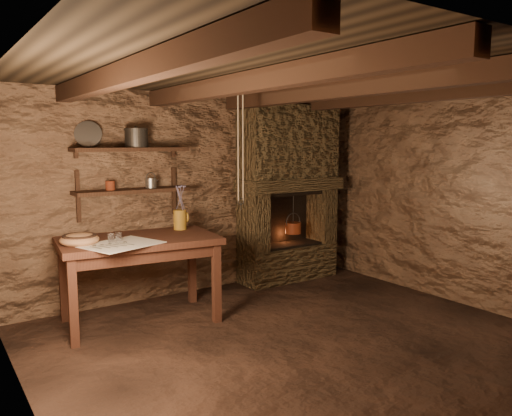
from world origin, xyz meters
TOP-DOWN VIEW (x-y plane):
  - floor at (0.00, 0.00)m, footprint 4.50×4.50m
  - back_wall at (0.00, 2.00)m, footprint 4.50×0.04m
  - left_wall at (-2.25, 0.00)m, footprint 0.04×4.00m
  - right_wall at (2.25, 0.00)m, footprint 0.04×4.00m
  - ceiling at (0.00, 0.00)m, footprint 4.50×4.00m
  - beam_far_left at (-1.50, 0.00)m, footprint 0.14×3.95m
  - beam_mid_left at (-0.50, 0.00)m, footprint 0.14×3.95m
  - beam_mid_right at (0.50, 0.00)m, footprint 0.14×3.95m
  - beam_far_right at (1.50, 0.00)m, footprint 0.14×3.95m
  - shelf_lower at (-0.85, 1.84)m, footprint 1.25×0.30m
  - shelf_upper at (-0.85, 1.84)m, footprint 1.25×0.30m
  - hearth at (1.25, 1.77)m, footprint 1.43×0.51m
  - work_table at (-0.99, 1.33)m, footprint 1.63×1.06m
  - linen_cloth at (-1.26, 1.08)m, footprint 0.79×0.71m
  - pewter_cutlery_row at (-1.26, 1.06)m, footprint 0.59×0.38m
  - drinking_glasses at (-1.23, 1.21)m, footprint 0.21×0.06m
  - stoneware_jug at (-0.44, 1.52)m, footprint 0.16×0.16m
  - wooden_bowl at (-1.57, 1.32)m, footprint 0.40×0.40m
  - iron_stockpot at (-0.79, 1.84)m, footprint 0.29×0.29m
  - tin_pan at (-1.27, 1.94)m, footprint 0.30×0.21m
  - small_kettle at (-0.63, 1.84)m, footprint 0.19×0.17m
  - rusty_tin at (-1.09, 1.84)m, footprint 0.13×0.13m
  - red_pot at (1.30, 1.72)m, footprint 0.24×0.22m
  - hanging_ropes at (0.05, 1.05)m, footprint 0.08×0.08m

SIDE VIEW (x-z plane):
  - floor at x=0.00m, z-range 0.00..0.00m
  - work_table at x=-0.99m, z-range 0.03..0.91m
  - red_pot at x=1.30m, z-range 0.43..0.97m
  - linen_cloth at x=-1.26m, z-range 0.88..0.89m
  - pewter_cutlery_row at x=-1.26m, z-range 0.89..0.90m
  - wooden_bowl at x=-1.57m, z-range 0.86..0.98m
  - drinking_glasses at x=-1.23m, z-range 0.89..0.97m
  - stoneware_jug at x=-0.44m, z-range 0.84..1.34m
  - back_wall at x=0.00m, z-range 0.00..2.40m
  - left_wall at x=-2.25m, z-range 0.00..2.40m
  - right_wall at x=2.25m, z-range 0.00..2.40m
  - hearth at x=1.25m, z-range 0.08..2.38m
  - shelf_lower at x=-0.85m, z-range 1.28..1.32m
  - rusty_tin at x=-1.09m, z-range 1.32..1.42m
  - small_kettle at x=-0.63m, z-range 1.29..1.46m
  - shelf_upper at x=-0.85m, z-range 1.73..1.77m
  - hanging_ropes at x=0.05m, z-range 1.20..2.40m
  - iron_stockpot at x=-0.79m, z-range 1.77..1.96m
  - tin_pan at x=-1.27m, z-range 1.77..2.05m
  - beam_far_left at x=-1.50m, z-range 2.23..2.39m
  - beam_mid_left at x=-0.50m, z-range 2.23..2.39m
  - beam_mid_right at x=0.50m, z-range 2.23..2.39m
  - beam_far_right at x=1.50m, z-range 2.23..2.39m
  - ceiling at x=0.00m, z-range 2.38..2.42m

